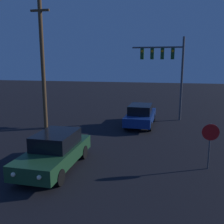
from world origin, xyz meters
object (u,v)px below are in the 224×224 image
at_px(car_far, 141,115).
at_px(stop_sign, 210,138).
at_px(traffic_signal_mast, 167,63).
at_px(car_near, 55,151).
at_px(utility_pole, 43,64).

xyz_separation_m(car_far, stop_sign, (3.84, -7.32, 0.65)).
bearing_deg(car_far, traffic_signal_mast, 56.81).
height_order(car_far, stop_sign, stop_sign).
bearing_deg(car_far, car_near, -107.21).
xyz_separation_m(car_near, stop_sign, (6.88, 1.37, 0.65)).
relative_size(traffic_signal_mast, stop_sign, 3.22).
height_order(traffic_signal_mast, stop_sign, traffic_signal_mast).
height_order(car_near, traffic_signal_mast, traffic_signal_mast).
bearing_deg(traffic_signal_mast, car_far, -125.23).
bearing_deg(stop_sign, car_far, 117.71).
xyz_separation_m(car_far, utility_pole, (-6.70, -2.38, 3.87)).
distance_m(car_far, utility_pole, 8.09).
distance_m(car_near, utility_pole, 8.26).
bearing_deg(utility_pole, stop_sign, -25.08).
distance_m(car_near, stop_sign, 7.05).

